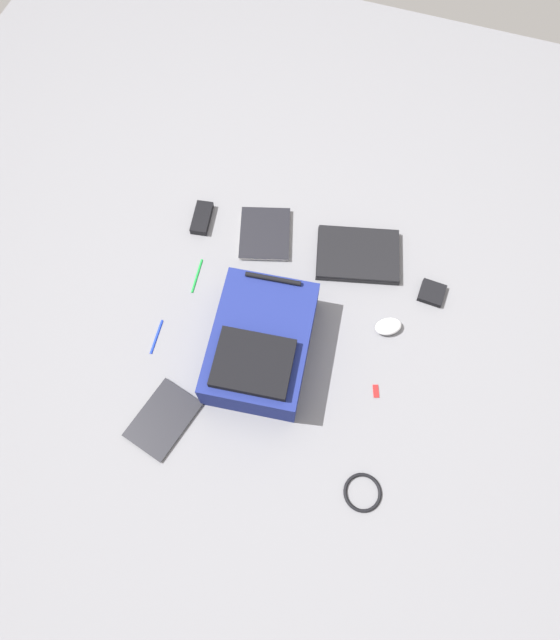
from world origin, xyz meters
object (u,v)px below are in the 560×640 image
Objects in this scene: backpack at (260,345)px; earbud_pouch at (432,293)px; computer_mouse at (388,326)px; laptop at (358,255)px; pen_blue at (156,337)px; book_red at (265,234)px; usb_stick at (376,391)px; pen_black at (197,276)px; cable_coil at (363,493)px; power_brick at (202,218)px; book_blue at (163,419)px.

earbud_pouch is (0.52, 0.41, -0.07)m from backpack.
computer_mouse is at bearing 29.66° from backpack.
computer_mouse is at bearing -54.89° from laptop.
pen_blue is (-0.59, -0.54, -0.01)m from laptop.
book_red is at bearing 65.94° from pen_blue.
earbud_pouch is (0.66, -0.05, 0.00)m from book_red.
pen_blue reaches higher than usb_stick.
computer_mouse is at bearing 1.11° from pen_black.
backpack is 0.57m from cable_coil.
power_brick is 0.91m from earbud_pouch.
power_brick is at bearing 101.84° from book_blue.
pen_black is at bearing 146.79° from backpack.
earbud_pouch is at bearing 76.10° from usb_stick.
book_red is 2.23× the size of cable_coil.
cable_coil is 0.34m from usb_stick.
book_blue is at bearing 178.30° from cable_coil.
cable_coil is (0.60, -0.80, -0.00)m from book_red.
pen_black reaches higher than usb_stick.
laptop is 0.92m from book_blue.
laptop is at bearing 60.42° from book_blue.
usb_stick is at bearing -16.74° from pen_black.
computer_mouse reaches higher than cable_coil.
power_brick is 0.93m from usb_stick.
book_blue is (-0.09, -0.78, -0.00)m from book_red.
power_brick is at bearing 150.53° from usb_stick.
earbud_pouch is at bearing 13.08° from pen_black.
cable_coil is at bearing -1.70° from book_blue.
laptop reaches higher than cable_coil.
power_brick is (-0.85, 0.79, 0.01)m from cable_coil.
backpack is at bearing -72.88° from book_red.
power_brick reaches higher than cable_coil.
book_red is 1.91× the size of pen_black.
laptop is 0.61m from pen_black.
backpack is 0.38m from pen_blue.
power_brick is 1.07× the size of pen_blue.
book_blue is 1.90× the size of pen_black.
laptop is at bearing 42.08° from pen_blue.
computer_mouse is 0.82m from pen_blue.
book_blue and cable_coil have the same top height.
earbud_pouch is at bearing -64.85° from computer_mouse.
pen_blue is 1.49× the size of earbud_pouch.
computer_mouse is 0.68× the size of pen_black.
earbud_pouch is (0.06, 0.75, 0.01)m from cable_coil.
power_brick is at bearing 131.42° from backpack.
backpack is at bearing 88.42° from computer_mouse.
backpack is at bearing -114.88° from laptop.
book_red is (-0.36, -0.02, -0.01)m from laptop.
usb_stick is at bearing -29.47° from power_brick.
backpack reaches higher than earbud_pouch.
book_blue reaches higher than usb_stick.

